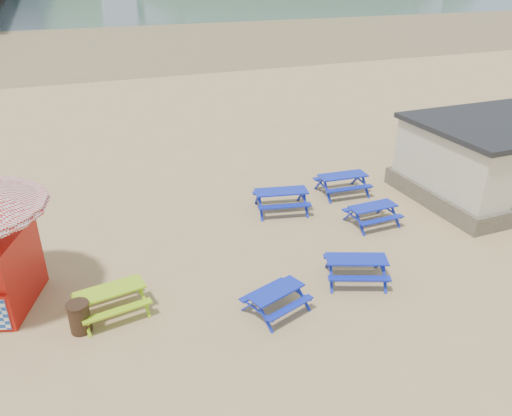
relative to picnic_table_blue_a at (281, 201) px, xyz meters
name	(u,v)px	position (x,y,z in m)	size (l,w,h in m)	color
ground	(278,252)	(-1.39, -2.83, -0.42)	(400.00, 400.00, 0.00)	tan
wet_sand	(99,41)	(-1.39, 52.17, -0.42)	(400.00, 400.00, 0.00)	olive
picnic_table_blue_a	(281,201)	(0.00, 0.00, 0.00)	(2.33, 2.03, 0.85)	#152A9D
picnic_table_blue_b	(342,184)	(3.04, 0.52, 0.00)	(2.12, 1.76, 0.84)	#152A9D
picnic_table_blue_c	(372,215)	(2.65, -2.27, -0.05)	(1.80, 1.46, 0.74)	#152A9D
picnic_table_blue_d	(276,300)	(-2.73, -5.67, -0.08)	(1.95, 1.76, 0.68)	#152A9D
picnic_table_blue_e	(356,269)	(0.12, -5.18, -0.04)	(2.24, 2.05, 0.76)	#152A9D
picnic_table_blue_f	(484,200)	(7.45, -2.82, -0.07)	(2.12, 1.99, 0.70)	#152A9D
picnic_table_yellow	(111,301)	(-6.95, -4.06, -0.04)	(2.05, 1.75, 0.77)	#85BA0B
litter_bin	(80,317)	(-7.81, -4.54, 0.02)	(0.59, 0.59, 0.87)	#351C14
amenity_block	(503,158)	(9.11, -1.84, 1.14)	(7.40, 5.40, 3.15)	#665B4C
headland_town	(253,6)	(88.61, 226.85, -10.33)	(264.00, 144.00, 108.00)	#2D4C1E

